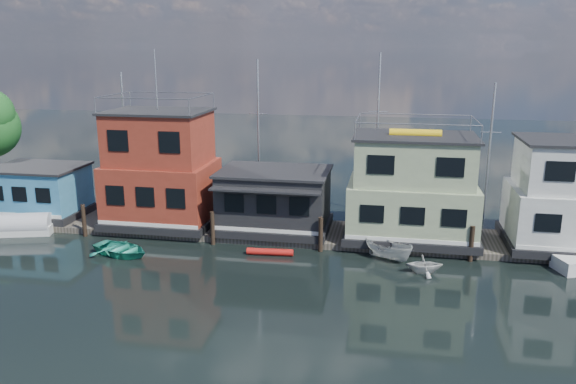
% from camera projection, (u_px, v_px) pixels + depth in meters
% --- Properties ---
extents(ground, '(160.00, 160.00, 0.00)m').
position_uv_depth(ground, '(234.00, 314.00, 26.83)').
color(ground, black).
rests_on(ground, ground).
extents(dock, '(48.00, 5.00, 0.40)m').
position_uv_depth(dock, '(282.00, 231.00, 38.20)').
color(dock, '#595147').
rests_on(dock, ground).
extents(houseboat_blue, '(6.40, 4.90, 3.66)m').
position_uv_depth(houseboat_blue, '(40.00, 191.00, 40.87)').
color(houseboat_blue, black).
rests_on(houseboat_blue, dock).
extents(houseboat_red, '(7.40, 5.90, 11.86)m').
position_uv_depth(houseboat_red, '(161.00, 171.00, 38.72)').
color(houseboat_red, black).
rests_on(houseboat_red, dock).
extents(houseboat_dark, '(7.40, 6.10, 4.06)m').
position_uv_depth(houseboat_dark, '(275.00, 200.00, 37.72)').
color(houseboat_dark, black).
rests_on(houseboat_dark, dock).
extents(houseboat_green, '(8.40, 5.90, 7.03)m').
position_uv_depth(houseboat_green, '(412.00, 189.00, 35.86)').
color(houseboat_green, black).
rests_on(houseboat_green, dock).
extents(pilings, '(42.28, 0.28, 2.20)m').
position_uv_depth(pilings, '(268.00, 232.00, 35.37)').
color(pilings, '#2D2116').
rests_on(pilings, ground).
extents(background_masts, '(36.40, 0.16, 12.00)m').
position_uv_depth(background_masts, '(360.00, 142.00, 41.73)').
color(background_masts, silver).
rests_on(background_masts, ground).
extents(motorboat, '(3.39, 2.84, 1.26)m').
position_uv_depth(motorboat, '(389.00, 250.00, 33.49)').
color(motorboat, silver).
rests_on(motorboat, ground).
extents(red_kayak, '(2.88, 0.60, 0.42)m').
position_uv_depth(red_kayak, '(270.00, 252.00, 34.37)').
color(red_kayak, red).
rests_on(red_kayak, ground).
extents(dinghy_teal, '(4.53, 3.83, 0.80)m').
position_uv_depth(dinghy_teal, '(121.00, 249.00, 34.32)').
color(dinghy_teal, teal).
rests_on(dinghy_teal, ground).
extents(dinghy_white, '(2.31, 2.07, 1.09)m').
position_uv_depth(dinghy_white, '(424.00, 264.00, 31.55)').
color(dinghy_white, silver).
rests_on(dinghy_white, ground).
extents(tarp_runabout, '(4.12, 2.52, 1.57)m').
position_uv_depth(tarp_runabout, '(23.00, 226.00, 38.16)').
color(tarp_runabout, beige).
rests_on(tarp_runabout, ground).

